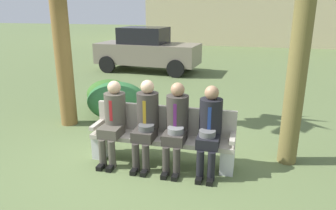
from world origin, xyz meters
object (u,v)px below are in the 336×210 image
at_px(seated_man_leftmost, 113,117).
at_px(park_bench, 163,136).
at_px(seated_man_rightmost, 210,126).
at_px(shrub_mid_lawn, 109,93).
at_px(seated_man_centerright, 176,122).
at_px(parked_car_near, 147,50).
at_px(shrub_near_bench, 117,101).
at_px(seated_man_centerleft, 146,119).

bearing_deg(seated_man_leftmost, park_bench, 9.46).
relative_size(seated_man_rightmost, shrub_mid_lawn, 1.20).
distance_m(seated_man_centerright, parked_car_near, 7.82).
relative_size(seated_man_leftmost, parked_car_near, 0.32).
relative_size(seated_man_rightmost, shrub_near_bench, 1.00).
height_order(park_bench, seated_man_centerleft, seated_man_centerleft).
bearing_deg(park_bench, seated_man_leftmost, -170.54).
bearing_deg(seated_man_centerleft, parked_car_near, 108.13).
bearing_deg(seated_man_centerright, shrub_mid_lawn, 131.56).
height_order(seated_man_leftmost, seated_man_centerleft, seated_man_centerleft).
height_order(park_bench, shrub_mid_lawn, park_bench).
relative_size(seated_man_centerleft, parked_car_near, 0.34).
xyz_separation_m(seated_man_centerright, shrub_mid_lawn, (-2.33, 2.63, -0.39)).
height_order(park_bench, seated_man_leftmost, seated_man_leftmost).
bearing_deg(shrub_near_bench, seated_man_centerleft, -54.88).
xyz_separation_m(seated_man_centerright, seated_man_rightmost, (0.51, -0.00, -0.01)).
bearing_deg(seated_man_rightmost, seated_man_centerleft, 179.85).
distance_m(park_bench, seated_man_rightmost, 0.82).
bearing_deg(seated_man_centerleft, seated_man_rightmost, -0.15).
height_order(park_bench, shrub_near_bench, park_bench).
relative_size(park_bench, seated_man_centerleft, 1.69).
distance_m(shrub_mid_lawn, parked_car_near, 4.70).
distance_m(seated_man_centerright, shrub_mid_lawn, 3.53).
distance_m(seated_man_centerright, seated_man_rightmost, 0.51).
distance_m(park_bench, seated_man_centerleft, 0.40).
xyz_separation_m(seated_man_centerright, parked_car_near, (-2.85, 7.28, 0.10)).
height_order(seated_man_centerleft, parked_car_near, parked_car_near).
bearing_deg(shrub_mid_lawn, shrub_near_bench, -54.39).
distance_m(seated_man_leftmost, seated_man_centerleft, 0.55).
height_order(seated_man_leftmost, shrub_mid_lawn, seated_man_leftmost).
distance_m(park_bench, parked_car_near, 7.61).
distance_m(park_bench, seated_man_centerright, 0.41).
relative_size(shrub_near_bench, parked_car_near, 0.33).
relative_size(seated_man_leftmost, seated_man_rightmost, 0.99).
relative_size(seated_man_leftmost, shrub_mid_lawn, 1.18).
distance_m(park_bench, seated_man_leftmost, 0.84).
bearing_deg(seated_man_centerright, seated_man_leftmost, 179.85).
xyz_separation_m(seated_man_leftmost, shrub_mid_lawn, (-1.31, 2.62, -0.38)).
xyz_separation_m(park_bench, shrub_near_bench, (-1.55, 1.75, -0.02)).
relative_size(seated_man_centerleft, shrub_mid_lawn, 1.22).
height_order(seated_man_rightmost, shrub_near_bench, seated_man_rightmost).
relative_size(park_bench, shrub_near_bench, 1.73).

